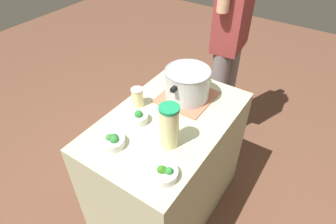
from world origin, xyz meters
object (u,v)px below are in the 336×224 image
mason_jar (138,97)px  broccoli_bowl_front (112,141)px  broccoli_bowl_back (164,173)px  person_cook (230,40)px  cooking_pot (187,83)px  broccoli_bowl_center (138,117)px  lemonade_pitcher (169,126)px

mason_jar → broccoli_bowl_front: size_ratio=0.87×
broccoli_bowl_front → mason_jar: bearing=16.6°
broccoli_bowl_back → person_cook: size_ratio=0.08×
cooking_pot → broccoli_bowl_center: cooking_pot is taller
broccoli_bowl_back → cooking_pot: bearing=21.2°
broccoli_bowl_front → person_cook: (1.24, -0.08, 0.09)m
broccoli_bowl_back → person_cook: person_cook is taller
cooking_pot → broccoli_bowl_center: bearing=162.8°
cooking_pot → person_cook: bearing=2.3°
cooking_pot → mason_jar: size_ratio=2.98×
cooking_pot → person_cook: person_cook is taller
mason_jar → broccoli_bowl_center: bearing=-140.2°
person_cook → broccoli_bowl_back: bearing=-168.6°
lemonade_pitcher → broccoli_bowl_front: (-0.17, 0.24, -0.09)m
lemonade_pitcher → broccoli_bowl_back: (-0.19, -0.10, -0.10)m
mason_jar → broccoli_bowl_center: 0.16m
broccoli_bowl_back → person_cook: 1.28m
cooking_pot → broccoli_bowl_front: cooking_pot is taller
lemonade_pitcher → broccoli_bowl_center: 0.26m
person_cook → broccoli_bowl_front: bearing=176.3°
mason_jar → person_cook: 0.92m
cooking_pot → lemonade_pitcher: 0.42m
cooking_pot → person_cook: (0.67, 0.03, 0.01)m
mason_jar → broccoli_bowl_front: bearing=-163.4°
broccoli_bowl_front → broccoli_bowl_back: 0.33m
lemonade_pitcher → mason_jar: (0.17, 0.34, -0.06)m
broccoli_bowl_front → broccoli_bowl_center: (0.22, 0.00, 0.00)m
broccoli_bowl_front → broccoli_bowl_back: bearing=-93.3°
mason_jar → broccoli_bowl_front: (-0.34, -0.10, -0.03)m
broccoli_bowl_center → lemonade_pitcher: bearing=-101.1°
cooking_pot → person_cook: 0.67m
lemonade_pitcher → mason_jar: size_ratio=2.09×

